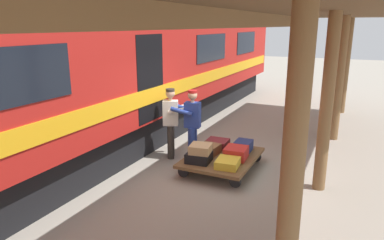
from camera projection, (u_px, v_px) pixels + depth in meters
The scene contains 13 objects.
ground_plane at pixel (225, 171), 7.89m from camera, with size 60.00×60.00×0.00m, color gray.
platform_canopy at pixel (332, 18), 6.24m from camera, with size 3.20×14.83×3.56m.
train_car at pixel (99, 70), 8.76m from camera, with size 3.03×20.98×4.00m.
luggage_cart at pixel (222, 158), 7.94m from camera, with size 1.45×1.93×0.31m.
suitcase_navy_fabric at pixel (243, 146), 8.23m from camera, with size 0.37×0.46×0.24m, color navy.
suitcase_maroon_trunk at pixel (217, 143), 8.51m from camera, with size 0.51×0.50×0.17m, color maroon.
suitcase_yellow_case at pixel (228, 163), 7.31m from camera, with size 0.45×0.52×0.16m, color gold.
suitcase_red_plastic at pixel (236, 153), 7.76m from camera, with size 0.47×0.51×0.25m, color #AD231E.
suitcase_brown_leather at pixel (209, 149), 8.04m from camera, with size 0.43×0.49×0.21m, color brown.
suitcase_black_hardshell at pixel (199, 157), 7.58m from camera, with size 0.50×0.47×0.20m, color black.
suitcase_tan_vintage at pixel (200, 149), 7.53m from camera, with size 0.43×0.44×0.18m, color tan.
porter_in_overalls at pixel (192, 123), 8.32m from camera, with size 0.71×0.50×1.70m.
porter_by_door at pixel (171, 121), 8.50m from camera, with size 0.74×0.61×1.70m.
Camera 1 is at (-2.48, 6.93, 3.16)m, focal length 33.14 mm.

